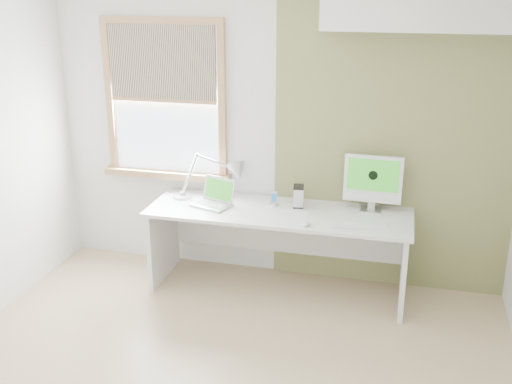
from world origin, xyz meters
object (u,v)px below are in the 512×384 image
(laptop, at_px, (215,198))
(imac, at_px, (373,180))
(desk_lamp, at_px, (227,175))
(external_drive, at_px, (298,196))
(desk, at_px, (280,230))

(laptop, height_order, imac, imac)
(desk_lamp, height_order, imac, imac)
(laptop, height_order, external_drive, laptop)
(laptop, relative_size, imac, 0.80)
(desk, height_order, external_drive, external_drive)
(external_drive, xyz_separation_m, imac, (0.61, 0.06, 0.17))
(imac, bearing_deg, desk, -168.29)
(laptop, bearing_deg, desk_lamp, 75.99)
(desk, distance_m, laptop, 0.62)
(laptop, xyz_separation_m, external_drive, (0.70, 0.13, 0.03))
(desk, xyz_separation_m, desk_lamp, (-0.51, 0.16, 0.41))
(desk_lamp, height_order, external_drive, desk_lamp)
(desk, relative_size, imac, 4.60)
(laptop, bearing_deg, external_drive, 10.86)
(desk, distance_m, desk_lamp, 0.67)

